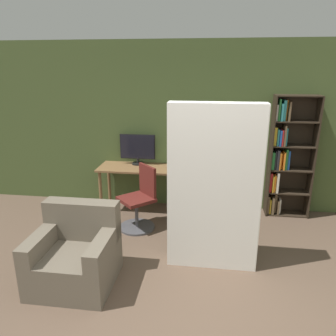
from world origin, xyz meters
TOP-DOWN VIEW (x-y plane):
  - ground_plane at (0.00, 0.00)m, footprint 16.00×16.00m
  - wall_back at (0.00, 2.85)m, footprint 8.00×0.06m
  - desk at (-1.03, 2.54)m, footprint 1.35×0.57m
  - monitor at (-1.10, 2.70)m, footprint 0.59×0.20m
  - office_chair at (-0.90, 1.90)m, footprint 0.62×0.62m
  - bookshelf at (1.25, 2.70)m, footprint 0.66×0.30m
  - mattress_near at (0.16, 1.08)m, footprint 1.05×0.22m
  - armchair at (-1.32, 0.56)m, footprint 0.85×0.80m

SIDE VIEW (x-z plane):
  - ground_plane at x=0.00m, z-range 0.00..0.00m
  - armchair at x=-1.32m, z-range -0.11..0.74m
  - office_chair at x=-0.90m, z-range -0.09..0.85m
  - desk at x=-1.03m, z-range 0.27..1.00m
  - bookshelf at x=1.25m, z-range 0.00..1.89m
  - mattress_near at x=0.16m, z-range 0.00..1.94m
  - monitor at x=-1.10m, z-range 0.76..1.26m
  - wall_back at x=0.00m, z-range 0.00..2.70m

